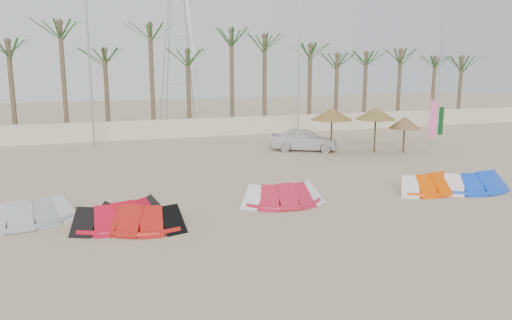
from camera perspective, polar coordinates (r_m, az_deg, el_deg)
name	(u,v)px	position (r m, az deg, el deg)	size (l,w,h in m)	color
ground	(321,239)	(15.16, 7.47, -8.96)	(120.00, 120.00, 0.00)	tan
boundary_wall	(182,128)	(35.60, -8.41, 3.63)	(60.00, 0.30, 1.30)	beige
palm_line	(185,45)	(36.94, -8.07, 12.91)	(52.00, 4.00, 7.70)	brown
lamp_b	(89,53)	(32.74, -18.52, 11.54)	(1.25, 0.14, 11.00)	#A5A8AD
lamp_c	(300,54)	(35.79, 5.01, 11.96)	(1.25, 0.14, 11.00)	#A5A8AD
lamp_d	(441,55)	(42.09, 20.42, 11.18)	(1.25, 0.14, 11.00)	#A5A8AD
pylon	(181,127)	(41.72, -8.56, 3.80)	(3.00, 3.00, 14.00)	#A5A8AD
kite_grey	(20,210)	(18.13, -25.33, -5.21)	(3.52, 1.95, 0.90)	#9C9EA1
kite_red_left	(122,211)	(16.87, -15.11, -5.68)	(3.50, 2.36, 0.90)	red
kite_red_mid	(134,214)	(16.43, -13.73, -6.07)	(3.54, 2.61, 0.90)	#B71811
kite_red_right	(281,192)	(18.64, 2.84, -3.72)	(3.10, 1.64, 0.90)	red
kite_orange	(427,181)	(21.58, 18.93, -2.27)	(3.24, 2.00, 0.90)	#F24E00
kite_blue	(472,179)	(22.59, 23.47, -2.01)	(3.55, 1.89, 0.90)	blue
parasol_left	(332,114)	(29.14, 8.67, 5.22)	(2.43, 2.43, 2.63)	#4C331E
parasol_mid	(376,114)	(29.91, 13.54, 5.19)	(2.36, 2.36, 2.63)	#4C331E
parasol_right	(405,123)	(30.29, 16.64, 4.11)	(1.82, 1.82, 2.11)	#4C331E
flag_pink	(432,120)	(30.50, 19.51, 4.31)	(0.45, 0.04, 3.25)	#A5A8AD
flag_green	(440,122)	(32.91, 20.32, 4.08)	(0.45, 0.07, 2.65)	#A5A8AD
car	(304,139)	(29.93, 5.54, 2.36)	(1.60, 3.97, 1.35)	white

